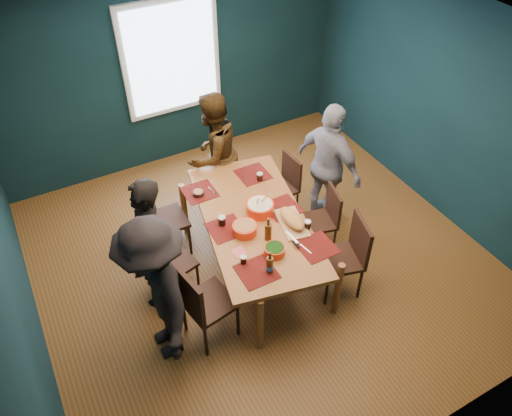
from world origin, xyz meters
The scene contains 26 objects.
room centered at (0.00, 0.27, 1.37)m, with size 5.01×5.01×2.71m.
dining_table centered at (-0.13, -0.08, 0.72)m, with size 1.44×2.26×0.80m.
chair_left_far centered at (-0.97, 0.68, 0.57)m, with size 0.45×0.45×0.98m.
chair_left_mid centered at (-1.13, 0.04, 0.52)m, with size 0.48×0.48×0.89m.
chair_left_near centered at (-1.03, -0.66, 0.59)m, with size 0.53×0.53×1.01m.
chair_right_far centered at (0.70, 0.63, 0.49)m, with size 0.41×0.41×0.83m.
chair_right_mid centered at (0.79, -0.14, 0.49)m, with size 0.45×0.45×0.83m.
chair_right_near centered at (0.63, -0.80, 0.57)m, with size 0.54×0.54×0.97m.
person_far_left centered at (-1.25, 0.10, 0.79)m, with size 0.58×0.38×1.59m, color black.
person_back centered at (-0.04, 1.18, 0.82)m, with size 0.79×0.62×1.63m, color black.
person_right centered at (1.09, 0.28, 0.82)m, with size 0.96×0.40×1.64m, color white.
person_near_left centered at (-1.41, -0.57, 0.85)m, with size 1.09×0.63×1.69m, color black.
bowl_salad centered at (-0.32, -0.22, 0.85)m, with size 0.26×0.26×0.11m.
bowl_dumpling centered at (-0.03, -0.02, 0.86)m, with size 0.30×0.30×0.28m.
bowl_herbs centered at (-0.20, -0.63, 0.85)m, with size 0.21×0.21×0.09m.
cutting_board centered at (0.18, -0.35, 0.86)m, with size 0.34×0.62×0.13m.
small_bowl centered at (-0.50, 0.56, 0.82)m, with size 0.13×0.13×0.05m.
beer_bottle_a centered at (-0.36, -0.81, 0.89)m, with size 0.07×0.07×0.27m.
beer_bottle_b centered at (-0.15, -0.42, 0.91)m, with size 0.07×0.07×0.28m.
cola_glass_a centered at (-0.53, -0.59, 0.84)m, with size 0.06×0.06×0.09m.
cola_glass_b centered at (0.29, -0.48, 0.85)m, with size 0.07×0.07×0.10m.
cola_glass_c centered at (0.24, 0.47, 0.85)m, with size 0.07×0.07×0.10m.
cola_glass_d centered at (-0.48, 0.00, 0.86)m, with size 0.08×0.08×0.11m.
napkin_a centered at (0.19, -0.08, 0.80)m, with size 0.13×0.13×0.00m, color #DD5D65.
napkin_b centered at (-0.50, -0.44, 0.80)m, with size 0.13×0.13×0.00m, color #DD5D65.
napkin_c centered at (0.21, -0.83, 0.80)m, with size 0.14×0.14×0.00m, color #DD5D65.
Camera 1 is at (-1.98, -3.53, 4.44)m, focal length 35.00 mm.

